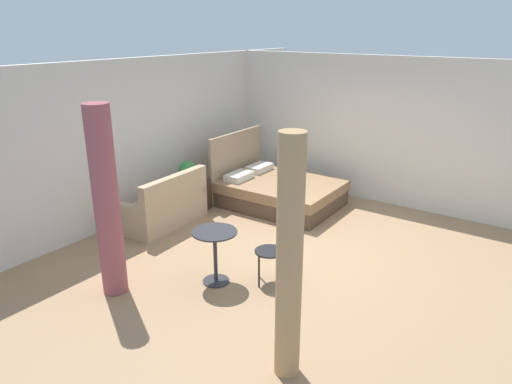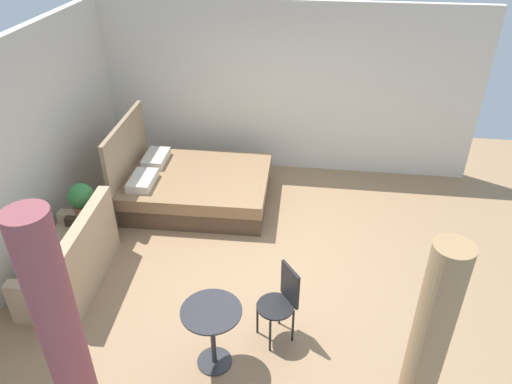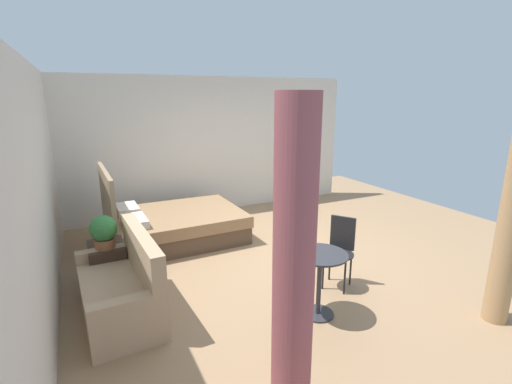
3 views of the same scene
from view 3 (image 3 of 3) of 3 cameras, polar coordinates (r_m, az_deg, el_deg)
ground_plane at (r=5.59m, az=3.36°, el=-9.93°), size 8.29×8.86×0.02m
wall_back at (r=4.54m, az=-30.59°, el=0.15°), size 8.29×0.12×2.67m
wall_right at (r=7.56m, az=-6.40°, el=7.14°), size 0.12×5.86×2.67m
bed at (r=6.22m, az=-12.85°, el=-4.87°), size 1.62×2.11×1.26m
couch at (r=4.36m, az=-19.79°, el=-13.75°), size 1.49×0.78×0.90m
nightstand at (r=5.06m, az=-21.79°, el=-10.30°), size 0.55×0.42×0.53m
potted_plant at (r=4.79m, az=-22.38°, el=-5.54°), size 0.31×0.31×0.41m
vase at (r=5.04m, az=-22.42°, el=-5.93°), size 0.08×0.08×0.21m
balcony_table at (r=4.06m, az=9.74°, el=-12.17°), size 0.58×0.58×0.72m
cafe_chair_near_window at (r=4.73m, az=12.81°, el=-8.02°), size 0.53×0.53×0.87m
curtain_right at (r=2.65m, az=5.84°, el=-10.92°), size 0.30×0.30×2.34m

